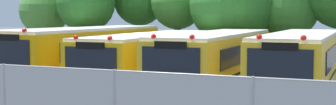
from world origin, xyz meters
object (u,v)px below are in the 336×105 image
at_px(school_bus_3, 217,59).
at_px(school_bus_4, 302,62).
at_px(tree_5, 284,7).
at_px(school_bus_0, 33,52).
at_px(school_bus_1, 88,53).
at_px(tree_0, 45,10).
at_px(tree_4, 231,4).
at_px(tree_2, 140,0).
at_px(tree_1, 85,2).
at_px(school_bus_2, 154,57).
at_px(tree_3, 177,4).

bearing_deg(school_bus_3, school_bus_4, 179.16).
distance_m(school_bus_3, tree_5, 9.65).
relative_size(school_bus_0, tree_5, 1.82).
bearing_deg(school_bus_1, tree_0, -42.71).
bearing_deg(school_bus_1, tree_4, -121.29).
height_order(school_bus_0, school_bus_4, school_bus_4).
xyz_separation_m(tree_2, tree_4, (6.85, -1.65, -0.32)).
xyz_separation_m(tree_0, tree_5, (15.84, 1.81, 0.14)).
bearing_deg(tree_2, tree_0, -158.19).
distance_m(school_bus_0, school_bus_3, 9.82).
distance_m(school_bus_3, school_bus_4, 3.51).
bearing_deg(tree_4, tree_0, -176.60).
bearing_deg(school_bus_3, tree_5, -98.45).
xyz_separation_m(tree_0, tree_1, (3.43, -0.39, 0.50)).
height_order(school_bus_0, tree_1, tree_1).
relative_size(school_bus_2, school_bus_4, 1.04).
distance_m(school_bus_3, tree_3, 11.25).
relative_size(school_bus_3, tree_0, 2.05).
bearing_deg(school_bus_1, school_bus_4, 178.98).
relative_size(school_bus_1, school_bus_2, 1.03).
relative_size(school_bus_0, school_bus_2, 0.92).
bearing_deg(tree_0, school_bus_3, -27.22).
xyz_separation_m(tree_3, tree_5, (6.91, -0.19, -0.23)).
bearing_deg(tree_2, tree_1, -132.89).
xyz_separation_m(tree_2, tree_5, (9.81, -0.60, -0.50)).
bearing_deg(school_bus_2, school_bus_0, 1.15).
height_order(school_bus_3, tree_4, tree_4).
height_order(school_bus_4, tree_2, tree_2).
xyz_separation_m(school_bus_3, tree_5, (1.36, 9.25, 2.36)).
height_order(school_bus_1, school_bus_4, school_bus_1).
relative_size(school_bus_3, tree_5, 1.92).
relative_size(school_bus_1, school_bus_4, 1.07).
relative_size(school_bus_1, tree_4, 1.74).
bearing_deg(tree_1, school_bus_2, -40.22).
bearing_deg(tree_3, school_bus_2, -75.11).
distance_m(tree_0, tree_3, 9.16).
height_order(school_bus_0, tree_5, tree_5).
xyz_separation_m(school_bus_4, tree_3, (-9.06, 9.49, 2.57)).
distance_m(school_bus_1, school_bus_3, 6.49).
xyz_separation_m(school_bus_4, tree_5, (-2.15, 9.30, 2.34)).
bearing_deg(school_bus_4, school_bus_3, -0.32).
xyz_separation_m(school_bus_1, tree_4, (4.90, 8.10, 2.47)).
bearing_deg(school_bus_0, school_bus_1, 179.10).
height_order(school_bus_0, school_bus_3, school_bus_0).
distance_m(tree_0, tree_2, 6.53).
relative_size(school_bus_0, tree_3, 1.75).
bearing_deg(school_bus_4, school_bus_0, -0.75).
xyz_separation_m(school_bus_2, tree_0, (-11.34, 7.09, 2.27)).
xyz_separation_m(school_bus_2, tree_2, (-5.31, 9.50, 2.91)).
bearing_deg(tree_3, school_bus_4, -46.33).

